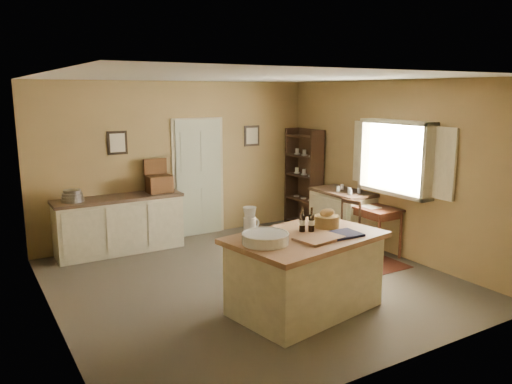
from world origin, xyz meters
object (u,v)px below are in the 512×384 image
Objects in this scene: sideboard at (120,222)px; desk_chair at (343,231)px; shelving_unit at (306,178)px; writing_desk at (372,213)px; work_island at (304,271)px; right_cabinet at (342,216)px.

sideboard reaches higher than desk_chair.
desk_chair is at bearing -109.35° from shelving_unit.
sideboard is 3.98m from writing_desk.
shelving_unit reaches higher than work_island.
sideboard is at bearing 100.29° from work_island.
desk_chair is at bearing 26.48° from work_island.
right_cabinet reaches higher than writing_desk.
sideboard reaches higher than right_cabinet.
writing_desk is (2.14, 1.13, 0.19)m from work_island.
work_island reaches higher than desk_chair.
work_island is 0.96× the size of sideboard.
writing_desk is 0.79× the size of right_cabinet.
work_island is 2.03m from desk_chair.
right_cabinet is at bearing -96.82° from shelving_unit.
writing_desk is at bearing -32.62° from sideboard.
writing_desk is at bearing -94.38° from shelving_unit.
right_cabinet is 0.60× the size of shelving_unit.
work_island is at bearing -139.52° from right_cabinet.
sideboard is 1.08× the size of shelving_unit.
writing_desk is at bearing -22.72° from desk_chair.
desk_chair is at bearing -36.04° from sideboard.
work_island is at bearing -152.18° from writing_desk.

